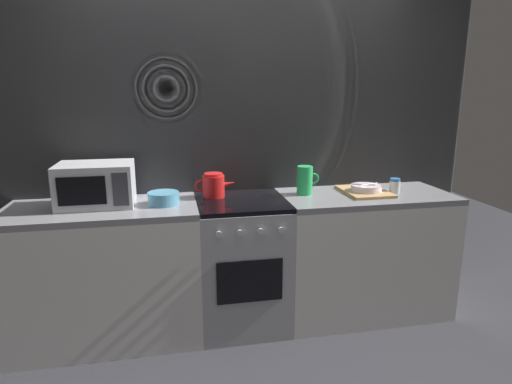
# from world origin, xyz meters

# --- Properties ---
(ground_plane) EXTENTS (8.00, 8.00, 0.00)m
(ground_plane) POSITION_xyz_m (0.00, 0.00, 0.00)
(ground_plane) COLOR #2D2D33
(back_wall) EXTENTS (3.60, 0.05, 2.40)m
(back_wall) POSITION_xyz_m (0.00, 0.32, 1.20)
(back_wall) COLOR gray
(back_wall) RESTS_ON ground_plane
(counter_left) EXTENTS (1.20, 0.60, 0.90)m
(counter_left) POSITION_xyz_m (-0.90, 0.00, 0.45)
(counter_left) COLOR silver
(counter_left) RESTS_ON ground_plane
(stove_unit) EXTENTS (0.60, 0.63, 0.90)m
(stove_unit) POSITION_xyz_m (-0.00, -0.00, 0.45)
(stove_unit) COLOR #9E9EA3
(stove_unit) RESTS_ON ground_plane
(counter_right) EXTENTS (1.20, 0.60, 0.90)m
(counter_right) POSITION_xyz_m (0.90, 0.00, 0.45)
(counter_right) COLOR silver
(counter_right) RESTS_ON ground_plane
(microwave) EXTENTS (0.46, 0.35, 0.27)m
(microwave) POSITION_xyz_m (-0.92, 0.05, 1.04)
(microwave) COLOR #B2B2B7
(microwave) RESTS_ON counter_left
(kettle) EXTENTS (0.28, 0.15, 0.17)m
(kettle) POSITION_xyz_m (-0.17, 0.12, 0.98)
(kettle) COLOR red
(kettle) RESTS_ON stove_unit
(mixing_bowl) EXTENTS (0.20, 0.20, 0.08)m
(mixing_bowl) POSITION_xyz_m (-0.51, -0.01, 0.94)
(mixing_bowl) COLOR teal
(mixing_bowl) RESTS_ON counter_left
(pitcher) EXTENTS (0.16, 0.11, 0.20)m
(pitcher) POSITION_xyz_m (0.47, 0.08, 1.00)
(pitcher) COLOR green
(pitcher) RESTS_ON counter_right
(dish_pile) EXTENTS (0.30, 0.40, 0.07)m
(dish_pile) POSITION_xyz_m (0.90, 0.02, 0.92)
(dish_pile) COLOR tan
(dish_pile) RESTS_ON counter_right
(spice_jar) EXTENTS (0.08, 0.08, 0.10)m
(spice_jar) POSITION_xyz_m (1.11, -0.01, 0.95)
(spice_jar) COLOR silver
(spice_jar) RESTS_ON counter_right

